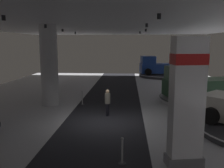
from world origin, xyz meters
TOP-DOWN VIEW (x-y plane):
  - ground at (0.00, 0.00)m, footprint 24.00×44.00m
  - ceiling_with_spotlights at (-0.00, -0.00)m, footprint 24.00×44.00m
  - column_left at (-4.10, 3.59)m, footprint 1.18×1.18m
  - brand_sign_pylon at (3.32, -4.51)m, footprint 1.36×0.87m
  - display_platform_deep_right at (5.50, 18.83)m, footprint 5.68×5.68m
  - pickup_truck_deep_right at (5.18, 18.80)m, footprint 5.49×3.09m
  - display_platform_mid_right at (6.67, 5.23)m, footprint 5.99×5.99m
  - pickup_truck_mid_right at (6.36, 5.16)m, footprint 5.64×3.60m
  - visitor_walking_near at (0.12, 1.24)m, footprint 0.32×0.32m
  - stanchion_a at (1.14, -4.61)m, footprint 0.28×0.28m
  - stanchion_b at (-1.87, 3.72)m, footprint 0.28×0.28m

SIDE VIEW (x-z plane):
  - ground at x=0.00m, z-range -0.05..0.00m
  - display_platform_mid_right at x=6.67m, z-range 0.02..0.36m
  - display_platform_deep_right at x=5.50m, z-range 0.02..0.39m
  - stanchion_a at x=1.14m, z-range -0.13..0.88m
  - stanchion_b at x=-1.87m, z-range -0.13..0.88m
  - visitor_walking_near at x=0.12m, z-range 0.11..1.70m
  - pickup_truck_mid_right at x=6.36m, z-range 0.12..2.42m
  - pickup_truck_deep_right at x=5.18m, z-range 0.15..2.45m
  - brand_sign_pylon at x=3.32m, z-range 0.07..4.56m
  - column_left at x=-4.10m, z-range 0.00..5.50m
  - ceiling_with_spotlights at x=0.00m, z-range 5.35..5.74m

